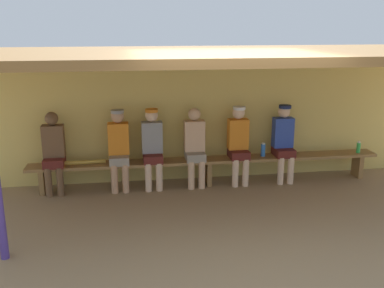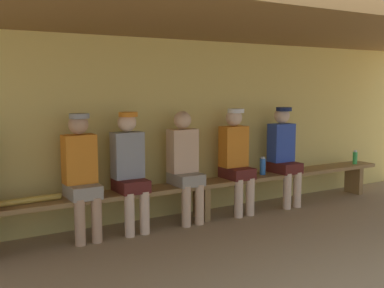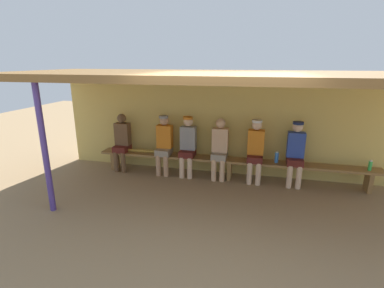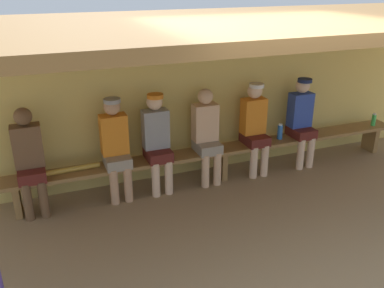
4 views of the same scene
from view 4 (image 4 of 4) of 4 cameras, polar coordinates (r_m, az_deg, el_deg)
ground_plane at (r=4.97m, az=11.72°, el=-12.01°), size 24.00×24.00×0.00m
back_wall at (r=6.11m, az=2.41°, el=6.50°), size 8.00×0.20×2.20m
dugout_roof at (r=4.74m, az=9.23°, el=15.95°), size 8.00×2.80×0.12m
bench at (r=5.96m, az=4.04°, el=-1.22°), size 6.00×0.36×0.46m
player_middle at (r=5.75m, az=2.01°, el=1.57°), size 0.34×0.42×1.34m
player_with_sunglasses at (r=5.33m, az=-21.38°, el=-1.76°), size 0.34×0.42×1.34m
player_in_red at (r=5.51m, az=-4.82°, el=0.77°), size 0.34×0.42×1.34m
player_in_white at (r=6.49m, az=14.78°, el=3.46°), size 0.34×0.42×1.34m
player_shirtless_tan at (r=5.39m, az=-10.43°, el=-0.03°), size 0.34×0.42×1.34m
player_leftmost at (r=6.06m, az=8.60°, el=2.64°), size 0.34×0.42×1.34m
water_bottle_blue at (r=7.39m, az=23.62°, el=3.06°), size 0.07×0.07×0.21m
water_bottle_green at (r=6.35m, az=11.95°, el=1.66°), size 0.08×0.08×0.24m
baseball_bat at (r=5.43m, az=-16.67°, el=-3.43°), size 0.80×0.10×0.07m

